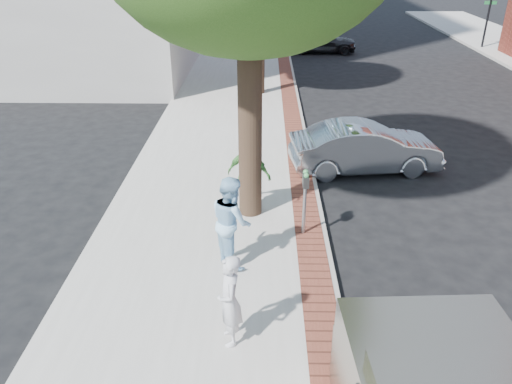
{
  "coord_description": "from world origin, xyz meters",
  "views": [
    {
      "loc": [
        -0.29,
        -8.31,
        5.88
      ],
      "look_at": [
        -0.45,
        0.86,
        1.2
      ],
      "focal_mm": 35.0,
      "sensor_mm": 36.0,
      "label": 1
    }
  ],
  "objects_px": {
    "person_officer": "(231,221)",
    "sedan_silver": "(365,148)",
    "parking_meter": "(305,190)",
    "bg_car": "(320,40)",
    "person_gray": "(230,301)",
    "person_green": "(249,175)"
  },
  "relations": [
    {
      "from": "person_officer",
      "to": "person_green",
      "type": "height_order",
      "value": "person_officer"
    },
    {
      "from": "person_officer",
      "to": "bg_car",
      "type": "distance_m",
      "value": 21.33
    },
    {
      "from": "parking_meter",
      "to": "person_gray",
      "type": "xyz_separation_m",
      "value": [
        -1.37,
        -3.27,
        -0.27
      ]
    },
    {
      "from": "person_officer",
      "to": "sedan_silver",
      "type": "bearing_deg",
      "value": -60.24
    },
    {
      "from": "bg_car",
      "to": "person_green",
      "type": "bearing_deg",
      "value": 170.12
    },
    {
      "from": "person_green",
      "to": "sedan_silver",
      "type": "distance_m",
      "value": 4.12
    },
    {
      "from": "parking_meter",
      "to": "person_gray",
      "type": "bearing_deg",
      "value": -112.74
    },
    {
      "from": "person_gray",
      "to": "sedan_silver",
      "type": "distance_m",
      "value": 7.69
    },
    {
      "from": "parking_meter",
      "to": "person_gray",
      "type": "distance_m",
      "value": 3.55
    },
    {
      "from": "person_gray",
      "to": "bg_car",
      "type": "distance_m",
      "value": 23.47
    },
    {
      "from": "sedan_silver",
      "to": "person_green",
      "type": "bearing_deg",
      "value": 122.58
    },
    {
      "from": "sedan_silver",
      "to": "person_officer",
      "type": "bearing_deg",
      "value": 136.99
    },
    {
      "from": "parking_meter",
      "to": "bg_car",
      "type": "relative_size",
      "value": 0.36
    },
    {
      "from": "person_officer",
      "to": "bg_car",
      "type": "bearing_deg",
      "value": -34.52
    },
    {
      "from": "person_green",
      "to": "person_gray",
      "type": "bearing_deg",
      "value": 108.94
    },
    {
      "from": "bg_car",
      "to": "person_officer",
      "type": "bearing_deg",
      "value": 170.43
    },
    {
      "from": "parking_meter",
      "to": "sedan_silver",
      "type": "bearing_deg",
      "value": 61.99
    },
    {
      "from": "person_gray",
      "to": "person_officer",
      "type": "xyz_separation_m",
      "value": [
        -0.11,
        2.19,
        0.13
      ]
    },
    {
      "from": "parking_meter",
      "to": "person_officer",
      "type": "relative_size",
      "value": 0.8
    },
    {
      "from": "parking_meter",
      "to": "bg_car",
      "type": "distance_m",
      "value": 20.06
    },
    {
      "from": "person_green",
      "to": "bg_car",
      "type": "relative_size",
      "value": 0.44
    },
    {
      "from": "person_green",
      "to": "bg_car",
      "type": "xyz_separation_m",
      "value": [
        3.48,
        18.88,
        -0.36
      ]
    }
  ]
}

